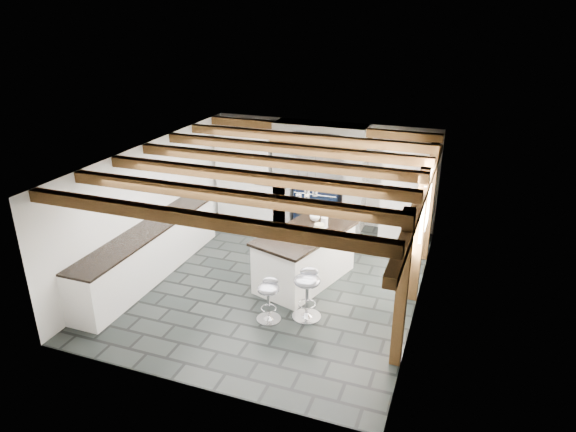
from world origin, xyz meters
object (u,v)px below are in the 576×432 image
(range_cooker, at_px, (319,205))
(bar_stool_near, at_px, (307,288))
(kitchen_island, at_px, (305,256))
(bar_stool_far, at_px, (268,295))

(range_cooker, relative_size, bar_stool_near, 1.17)
(kitchen_island, bearing_deg, range_cooker, 118.61)
(kitchen_island, distance_m, bar_stool_near, 1.19)
(range_cooker, xyz_separation_m, bar_stool_near, (0.92, -3.64, 0.06))
(kitchen_island, relative_size, bar_stool_near, 2.52)
(range_cooker, bearing_deg, bar_stool_near, -75.90)
(bar_stool_far, bearing_deg, range_cooker, 78.05)
(range_cooker, distance_m, bar_stool_far, 3.93)
(range_cooker, height_order, bar_stool_far, range_cooker)
(kitchen_island, distance_m, bar_stool_far, 1.40)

